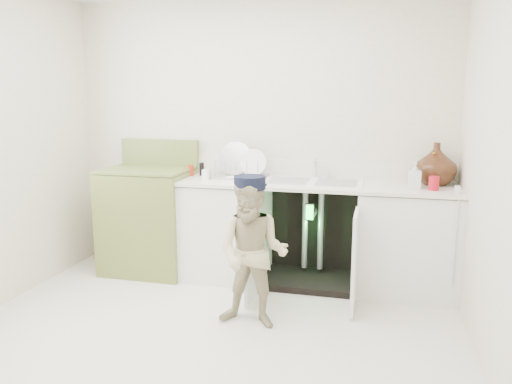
% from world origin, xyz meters
% --- Properties ---
extents(ground, '(3.50, 3.50, 0.00)m').
position_xyz_m(ground, '(0.00, 0.00, 0.00)').
color(ground, silver).
rests_on(ground, ground).
extents(room_shell, '(6.00, 5.50, 1.26)m').
position_xyz_m(room_shell, '(0.00, 0.00, 1.25)').
color(room_shell, silver).
rests_on(room_shell, ground).
extents(counter_run, '(2.44, 1.02, 1.25)m').
position_xyz_m(counter_run, '(0.59, 1.21, 0.48)').
color(counter_run, white).
rests_on(counter_run, ground).
extents(avocado_stove, '(0.78, 0.65, 1.21)m').
position_xyz_m(avocado_stove, '(-0.97, 1.18, 0.50)').
color(avocado_stove, olive).
rests_on(avocado_stove, ground).
extents(repair_worker, '(0.62, 0.80, 1.08)m').
position_xyz_m(repair_worker, '(0.27, 0.28, 0.54)').
color(repair_worker, beige).
rests_on(repair_worker, ground).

